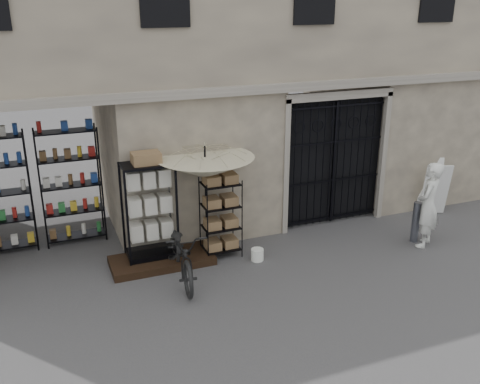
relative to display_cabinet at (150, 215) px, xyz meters
name	(u,v)px	position (x,y,z in m)	size (l,w,h in m)	color
ground	(307,278)	(2.55, -1.70, -1.00)	(80.00, 80.00, 0.00)	#27272B
main_building	(231,19)	(2.55, 2.30, 3.50)	(14.00, 4.00, 9.00)	tan
shop_recess	(38,186)	(-1.95, 1.10, 0.50)	(3.00, 1.70, 3.00)	black
shop_shelving	(36,190)	(-2.00, 1.60, 0.25)	(2.70, 0.50, 2.50)	black
iron_gate	(330,159)	(4.30, 0.58, 0.50)	(2.50, 0.21, 3.00)	black
step_platform	(162,260)	(0.15, -0.15, -0.93)	(2.00, 0.90, 0.15)	black
display_cabinet	(150,215)	(0.00, 0.00, 0.00)	(0.99, 0.65, 2.05)	black
wire_rack	(221,218)	(1.38, -0.19, -0.20)	(0.85, 0.72, 1.64)	black
market_umbrella	(205,162)	(1.13, -0.05, 0.97)	(2.14, 2.16, 2.74)	black
white_bucket	(257,255)	(1.97, -0.70, -0.88)	(0.25, 0.25, 0.24)	white
bicycle	(183,279)	(0.38, -0.88, -1.00)	(0.71, 1.07, 2.03)	black
steel_bollard	(416,222)	(5.47, -1.12, -0.55)	(0.16, 0.16, 0.90)	slate
shopkeeper	(423,245)	(5.54, -1.35, -1.00)	(0.67, 1.83, 0.44)	silver
easel_sign	(433,187)	(6.91, 0.08, -0.34)	(0.83, 0.88, 1.28)	silver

